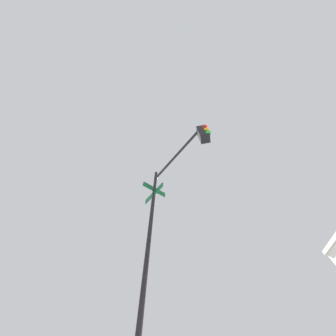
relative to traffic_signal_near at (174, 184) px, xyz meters
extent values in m
cylinder|color=black|center=(-0.76, -0.89, -1.33)|extent=(0.12, 0.12, 6.33)
cylinder|color=black|center=(0.11, 0.12, 1.44)|extent=(1.81, 2.09, 0.09)
cube|color=black|center=(0.98, 1.14, 0.99)|extent=(0.28, 0.28, 0.80)
sphere|color=red|center=(1.07, 1.26, 1.24)|extent=(0.18, 0.18, 0.18)
sphere|color=orange|center=(1.07, 1.26, 0.99)|extent=(0.18, 0.18, 0.18)
sphere|color=green|center=(1.07, 1.26, 0.74)|extent=(0.18, 0.18, 0.18)
cube|color=#0F5128|center=(-0.76, -0.89, 0.54)|extent=(0.75, 0.86, 0.20)
cube|color=#0F5128|center=(-0.76, -0.89, 0.76)|extent=(0.79, 0.68, 0.20)
camera|label=1|loc=(2.97, 0.45, -3.54)|focal=16.18mm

